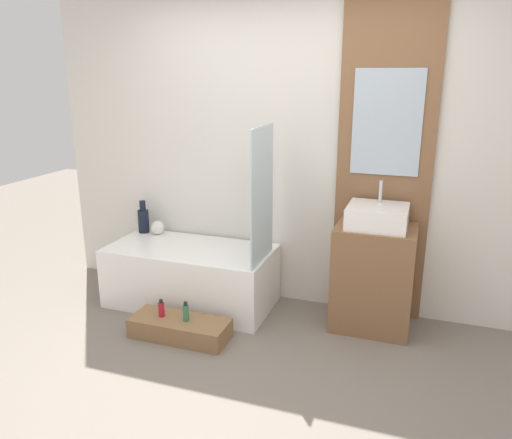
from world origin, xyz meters
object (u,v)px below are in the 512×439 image
at_px(bottle_soap_secondary, 186,312).
at_px(vase_tall_dark, 143,219).
at_px(wooden_step_bench, 180,328).
at_px(bottle_soap_primary, 161,309).
at_px(vase_round_light, 158,228).
at_px(bathtub, 191,275).
at_px(sink, 377,216).

bearing_deg(bottle_soap_secondary, vase_tall_dark, 135.58).
height_order(wooden_step_bench, bottle_soap_primary, bottle_soap_primary).
xyz_separation_m(wooden_step_bench, vase_round_light, (-0.62, 0.80, 0.49)).
xyz_separation_m(bathtub, wooden_step_bench, (0.18, -0.56, -0.18)).
bearing_deg(bottle_soap_secondary, wooden_step_bench, 180.00).
height_order(sink, bottle_soap_primary, sink).
distance_m(bathtub, wooden_step_bench, 0.62).
bearing_deg(sink, vase_round_light, 175.89).
bearing_deg(vase_round_light, vase_tall_dark, 175.33).
distance_m(bathtub, bottle_soap_secondary, 0.61).
height_order(sink, bottle_soap_secondary, sink).
relative_size(wooden_step_bench, sink, 1.71).
bearing_deg(wooden_step_bench, bathtub, 107.56).
distance_m(bathtub, vase_round_light, 0.59).
height_order(bottle_soap_primary, bottle_soap_secondary, bottle_soap_secondary).
xyz_separation_m(vase_round_light, bottle_soap_primary, (0.47, -0.80, -0.36)).
distance_m(sink, bottle_soap_secondary, 1.58).
relative_size(vase_round_light, bottle_soap_primary, 0.90).
relative_size(sink, vase_tall_dark, 1.46).
xyz_separation_m(wooden_step_bench, bottle_soap_secondary, (0.06, -0.00, 0.14)).
bearing_deg(bottle_soap_primary, vase_round_light, 120.61).
bearing_deg(bottle_soap_secondary, sink, 27.36).
height_order(bathtub, wooden_step_bench, bathtub).
xyz_separation_m(bathtub, vase_round_light, (-0.44, 0.23, 0.31)).
distance_m(wooden_step_bench, bottle_soap_primary, 0.20).
bearing_deg(bathtub, wooden_step_bench, -72.44).
xyz_separation_m(bathtub, bottle_soap_secondary, (0.23, -0.56, -0.04)).
height_order(vase_tall_dark, vase_round_light, vase_tall_dark).
relative_size(bathtub, bottle_soap_primary, 10.16).
bearing_deg(bottle_soap_primary, vase_tall_dark, 127.51).
bearing_deg(wooden_step_bench, bottle_soap_primary, 180.00).
bearing_deg(vase_round_light, wooden_step_bench, -52.11).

